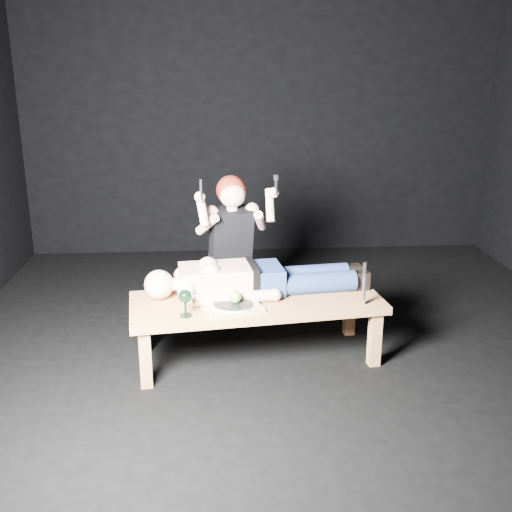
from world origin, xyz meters
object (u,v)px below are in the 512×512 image
at_px(kneeling_woman, 229,249).
at_px(serving_tray, 232,308).
at_px(table, 257,329).
at_px(lying_man, 260,275).
at_px(goblet, 185,303).
at_px(carving_knife, 364,284).

height_order(kneeling_woman, serving_tray, kneeling_woman).
relative_size(table, lying_man, 1.00).
height_order(lying_man, serving_tray, lying_man).
bearing_deg(goblet, table, 28.88).
bearing_deg(serving_tray, goblet, -162.99).
bearing_deg(table, goblet, -158.06).
distance_m(table, goblet, 0.63).
xyz_separation_m(serving_tray, goblet, (-0.31, -0.09, 0.08)).
bearing_deg(kneeling_woman, goblet, -121.12).
distance_m(table, carving_knife, 0.82).
xyz_separation_m(table, serving_tray, (-0.18, -0.17, 0.24)).
relative_size(kneeling_woman, serving_tray, 3.34).
height_order(lying_man, goblet, lying_man).
xyz_separation_m(kneeling_woman, serving_tray, (-0.00, -0.80, -0.17)).
bearing_deg(goblet, lying_man, 37.99).
relative_size(serving_tray, carving_knife, 1.26).
xyz_separation_m(kneeling_woman, carving_knife, (0.89, -0.77, -0.03)).
bearing_deg(lying_man, table, -111.65).
xyz_separation_m(lying_man, kneeling_woman, (-0.21, 0.49, 0.05)).
height_order(table, goblet, goblet).
height_order(table, lying_man, lying_man).
height_order(table, serving_tray, serving_tray).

